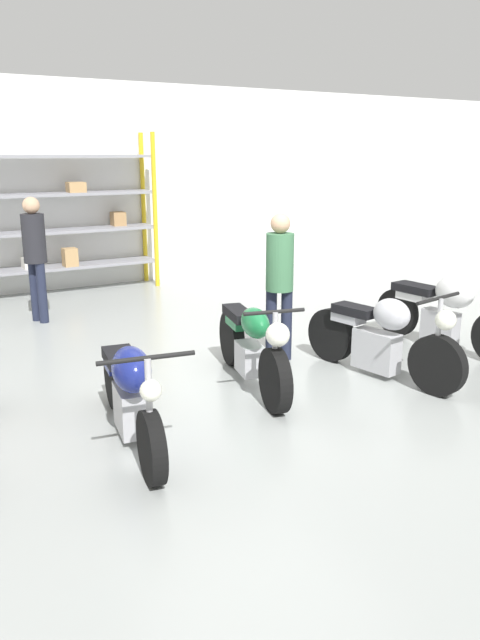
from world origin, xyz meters
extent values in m
plane|color=#9EA3A0|center=(0.00, 0.00, 0.00)|extent=(30.00, 30.00, 0.00)
cube|color=white|center=(0.00, 6.16, 1.80)|extent=(30.00, 0.08, 3.60)
cylinder|color=gold|center=(1.22, 5.52, 1.36)|extent=(0.08, 0.08, 2.72)
cylinder|color=gold|center=(1.22, 6.07, 1.36)|extent=(0.08, 0.08, 2.72)
cube|color=gray|center=(-0.66, 5.80, 0.46)|extent=(3.75, 0.55, 0.05)
cube|color=gray|center=(-0.66, 5.80, 1.08)|extent=(3.75, 0.55, 0.05)
cube|color=gray|center=(-0.66, 5.80, 1.70)|extent=(3.75, 0.55, 0.05)
cube|color=gray|center=(-0.66, 5.80, 2.31)|extent=(3.75, 0.55, 0.05)
cube|color=tan|center=(-0.11, 5.75, 1.81)|extent=(0.29, 0.29, 0.17)
cube|color=#A87F51|center=(0.65, 5.89, 1.22)|extent=(0.24, 0.28, 0.24)
cube|color=tan|center=(-0.33, 5.64, 0.64)|extent=(0.23, 0.23, 0.31)
cube|color=silver|center=(-0.97, 5.80, 0.58)|extent=(0.25, 0.25, 0.19)
cylinder|color=black|center=(-1.59, -1.05, 0.28)|extent=(0.20, 0.57, 0.56)
cylinder|color=black|center=(-1.35, 0.48, 0.28)|extent=(0.20, 0.57, 0.56)
cube|color=#ADADB2|center=(-1.46, -0.23, 0.25)|extent=(0.28, 0.49, 0.39)
ellipsoid|color=navy|center=(-1.49, -0.40, 0.67)|extent=(0.39, 0.57, 0.37)
cube|color=black|center=(-1.41, 0.10, 0.62)|extent=(0.33, 0.49, 0.10)
cube|color=navy|center=(-1.39, 0.21, 0.53)|extent=(0.27, 0.35, 0.12)
cylinder|color=#ADADB2|center=(-1.59, -1.03, 0.62)|extent=(0.06, 0.06, 0.68)
sphere|color=silver|center=(-1.60, -1.10, 0.75)|extent=(0.16, 0.16, 0.16)
cylinder|color=black|center=(-1.58, -1.00, 0.96)|extent=(0.71, 0.15, 0.04)
cylinder|color=black|center=(-0.08, -0.40, 0.31)|extent=(0.26, 0.63, 0.62)
cylinder|color=black|center=(0.24, 1.00, 0.31)|extent=(0.26, 0.63, 0.62)
cube|color=#ADADB2|center=(0.09, 0.35, 0.28)|extent=(0.31, 0.43, 0.32)
ellipsoid|color=#196B38|center=(0.05, 0.18, 0.71)|extent=(0.37, 0.57, 0.30)
cube|color=black|center=(0.18, 0.75, 0.67)|extent=(0.34, 0.62, 0.10)
cube|color=#196B38|center=(0.18, 0.76, 0.58)|extent=(0.27, 0.44, 0.12)
cylinder|color=#ADADB2|center=(-0.08, -0.38, 0.64)|extent=(0.06, 0.06, 0.65)
sphere|color=silver|center=(-0.10, -0.45, 0.77)|extent=(0.22, 0.22, 0.22)
cylinder|color=black|center=(-0.07, -0.35, 0.96)|extent=(0.58, 0.17, 0.04)
cylinder|color=black|center=(1.56, -0.86, 0.31)|extent=(0.23, 0.64, 0.63)
cylinder|color=black|center=(1.31, 0.53, 0.31)|extent=(0.23, 0.64, 0.63)
cube|color=#ADADB2|center=(1.42, -0.12, 0.28)|extent=(0.30, 0.55, 0.44)
ellipsoid|color=#B7B7BF|center=(1.45, -0.29, 0.73)|extent=(0.36, 0.47, 0.34)
cube|color=black|center=(1.37, 0.20, 0.68)|extent=(0.32, 0.54, 0.10)
cube|color=#B7B7BF|center=(1.35, 0.28, 0.59)|extent=(0.26, 0.39, 0.12)
cylinder|color=#ADADB2|center=(1.55, -0.84, 0.65)|extent=(0.06, 0.06, 0.68)
sphere|color=silver|center=(1.57, -0.91, 0.79)|extent=(0.21, 0.21, 0.21)
cylinder|color=black|center=(1.55, -0.81, 0.99)|extent=(0.70, 0.16, 0.04)
cylinder|color=black|center=(2.73, 0.92, 0.32)|extent=(0.16, 0.64, 0.63)
cube|color=#ADADB2|center=(2.80, 0.24, 0.28)|extent=(0.23, 0.49, 0.39)
ellipsoid|color=silver|center=(2.81, 0.07, 0.75)|extent=(0.39, 0.54, 0.40)
cube|color=black|center=(2.76, 0.64, 0.69)|extent=(0.34, 0.62, 0.10)
cube|color=silver|center=(2.75, 0.66, 0.60)|extent=(0.28, 0.44, 0.12)
cylinder|color=#1E2338|center=(0.74, 0.95, 0.42)|extent=(0.13, 0.13, 0.83)
cylinder|color=#1E2338|center=(0.88, 0.83, 0.42)|extent=(0.13, 0.13, 0.83)
cylinder|color=#3F724C|center=(0.81, 0.89, 1.16)|extent=(0.45, 0.45, 0.66)
sphere|color=tan|center=(0.81, 0.89, 1.60)|extent=(0.23, 0.23, 0.23)
cylinder|color=#1E2338|center=(-1.27, 4.13, 0.43)|extent=(0.13, 0.13, 0.87)
cylinder|color=#1E2338|center=(-1.21, 3.96, 0.43)|extent=(0.13, 0.13, 0.87)
cylinder|color=#232328|center=(-1.24, 4.04, 1.21)|extent=(0.41, 0.41, 0.69)
sphere|color=tan|center=(-1.24, 4.04, 1.67)|extent=(0.23, 0.23, 0.23)
camera|label=1|loc=(-3.13, -4.98, 2.38)|focal=35.00mm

